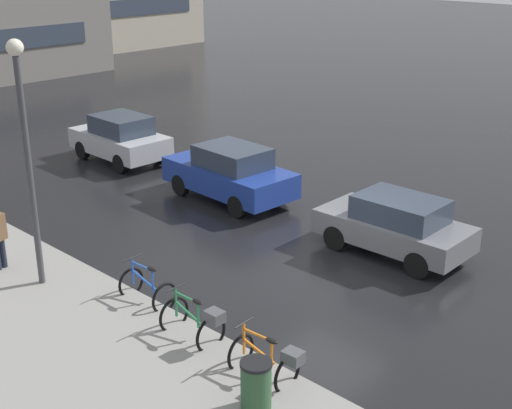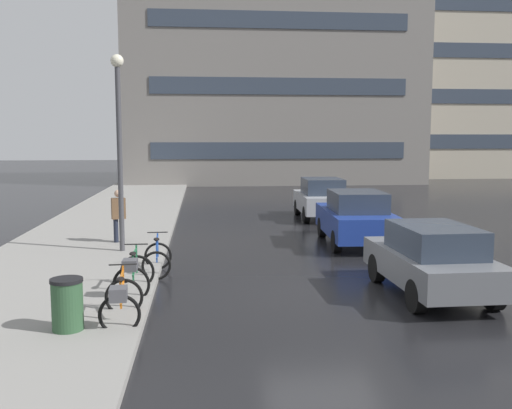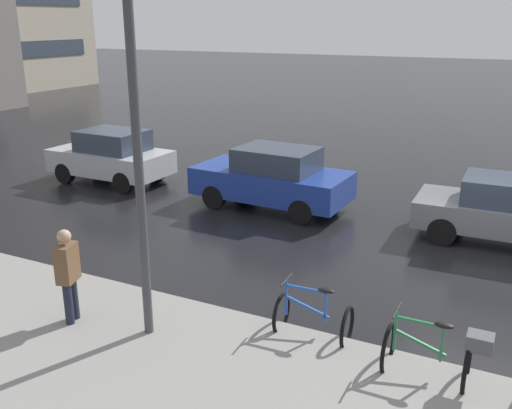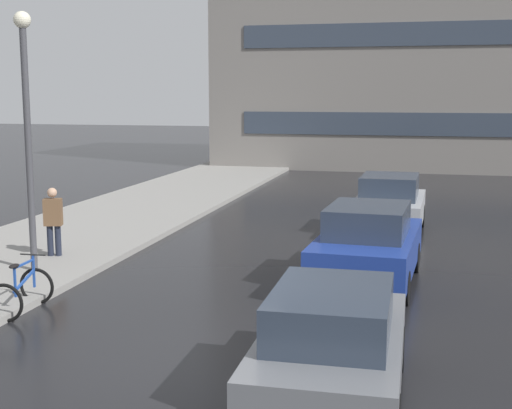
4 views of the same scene
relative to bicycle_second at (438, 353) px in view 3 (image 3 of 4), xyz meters
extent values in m
plane|color=black|center=(4.00, 0.03, -0.50)|extent=(140.00, 140.00, 0.00)
torus|color=black|center=(0.00, 0.68, -0.12)|extent=(0.75, 0.06, 0.75)
torus|color=black|center=(0.00, -0.39, -0.12)|extent=(0.75, 0.06, 0.75)
cube|color=#237042|center=(0.00, -0.04, 0.14)|extent=(0.04, 0.04, 0.53)
cube|color=#237042|center=(0.00, 0.60, 0.18)|extent=(0.04, 0.04, 0.61)
cube|color=#237042|center=(0.00, 0.28, 0.40)|extent=(0.04, 0.64, 0.04)
cube|color=#237042|center=(0.00, 0.25, 0.09)|extent=(0.04, 0.73, 0.26)
ellipsoid|color=black|center=(0.00, -0.04, 0.43)|extent=(0.14, 0.26, 0.07)
cylinder|color=black|center=(0.00, 0.60, 0.50)|extent=(0.50, 0.03, 0.03)
cube|color=#4C4C51|center=(0.00, -0.51, 0.30)|extent=(0.28, 0.34, 0.22)
torus|color=black|center=(0.31, 2.48, -0.16)|extent=(0.68, 0.09, 0.68)
torus|color=black|center=(0.35, 1.39, -0.16)|extent=(0.68, 0.09, 0.68)
cube|color=#234CA8|center=(0.34, 1.75, 0.11)|extent=(0.04, 0.04, 0.53)
cube|color=#234CA8|center=(0.31, 2.40, 0.14)|extent=(0.04, 0.04, 0.59)
cube|color=#234CA8|center=(0.33, 2.07, 0.36)|extent=(0.06, 0.65, 0.04)
cube|color=#234CA8|center=(0.33, 2.04, 0.05)|extent=(0.07, 0.74, 0.27)
ellipsoid|color=black|center=(0.34, 1.75, 0.40)|extent=(0.15, 0.27, 0.07)
cylinder|color=black|center=(0.31, 2.40, 0.46)|extent=(0.50, 0.05, 0.03)
cube|color=slate|center=(6.17, -0.37, 0.12)|extent=(1.80, 3.79, 0.60)
cylinder|color=black|center=(5.38, 0.78, -0.18)|extent=(0.23, 0.64, 0.64)
cylinder|color=black|center=(6.92, 0.81, -0.18)|extent=(0.23, 0.64, 0.64)
cube|color=navy|center=(6.13, 5.36, 0.19)|extent=(2.06, 4.22, 0.73)
cube|color=#2D3847|center=(6.12, 5.20, 0.85)|extent=(1.62, 2.10, 0.60)
cylinder|color=black|center=(5.36, 6.68, -0.18)|extent=(0.25, 0.65, 0.64)
cylinder|color=black|center=(7.02, 6.60, -0.18)|extent=(0.25, 0.65, 0.64)
cylinder|color=black|center=(5.24, 4.12, -0.18)|extent=(0.25, 0.65, 0.64)
cylinder|color=black|center=(6.89, 4.04, -0.18)|extent=(0.25, 0.65, 0.64)
cube|color=#B2B5BA|center=(6.23, 10.90, 0.17)|extent=(1.90, 3.75, 0.69)
cube|color=#2D3847|center=(6.23, 10.75, 0.82)|extent=(1.53, 1.97, 0.62)
cylinder|color=black|center=(5.45, 12.07, -0.18)|extent=(0.23, 0.64, 0.64)
cylinder|color=black|center=(7.07, 12.03, -0.18)|extent=(0.23, 0.64, 0.64)
cylinder|color=black|center=(5.40, 9.76, -0.18)|extent=(0.23, 0.64, 0.64)
cylinder|color=black|center=(7.01, 9.73, -0.18)|extent=(0.23, 0.64, 0.64)
cylinder|color=#1E2333|center=(-1.17, 5.56, -0.07)|extent=(0.14, 0.14, 0.85)
cylinder|color=#1E2333|center=(-1.00, 5.61, -0.07)|extent=(0.14, 0.14, 0.85)
cube|color=brown|center=(-1.08, 5.59, 0.66)|extent=(0.45, 0.34, 0.62)
sphere|color=tan|center=(-1.08, 5.59, 1.12)|extent=(0.22, 0.22, 0.22)
cylinder|color=#424247|center=(-0.81, 4.26, 2.09)|extent=(0.14, 0.14, 5.18)
cube|color=#333D4C|center=(20.71, 30.87, 2.41)|extent=(12.89, 0.06, 1.10)
camera|label=1|loc=(-7.87, -9.04, 6.89)|focal=50.00mm
camera|label=2|loc=(1.43, -11.65, 2.81)|focal=40.00mm
camera|label=3|loc=(-7.18, -0.78, 4.33)|focal=40.00mm
camera|label=4|loc=(7.29, -8.93, 3.38)|focal=50.00mm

